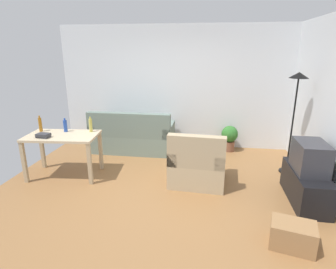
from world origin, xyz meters
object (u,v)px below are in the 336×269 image
potted_plant (229,137)px  tv (311,157)px  tv_stand (306,186)px  couch (133,137)px  armchair (198,165)px  bottle_squat (91,125)px  bottle_amber (40,124)px  storage_box (293,235)px  bottle_blue (65,126)px  book_stack (43,135)px  torchiere_lamp (296,96)px  desk (63,141)px

potted_plant → tv: bearing=-63.9°
tv_stand → potted_plant: 2.25m
couch → armchair: bearing=137.8°
bottle_squat → bottle_amber: bearing=-173.3°
tv_stand → bottle_squat: (-3.53, 0.55, 0.64)m
couch → bottle_squat: bottle_squat is taller
storage_box → bottle_blue: (-3.52, 1.59, 0.72)m
couch → tv_stand: 3.54m
bottle_blue → book_stack: bearing=-117.4°
armchair → storage_box: armchair is taller
torchiere_lamp → storage_box: 2.52m
tv → torchiere_lamp: (-0.00, 1.03, 0.71)m
storage_box → book_stack: size_ratio=2.07×
bottle_amber → book_stack: size_ratio=1.25×
desk → potted_plant: desk is taller
torchiere_lamp → bottle_squat: torchiere_lamp is taller
storage_box → book_stack: (-3.72, 1.21, 0.65)m
couch → tv: 3.57m
couch → bottle_amber: size_ratio=6.07×
torchiere_lamp → tv_stand: bearing=-90.0°
armchair → couch: bearing=-38.8°
bottle_amber → desk: bearing=-16.6°
couch → tv: bearing=151.2°
tv_stand → desk: size_ratio=0.88×
couch → armchair: 2.01m
armchair → bottle_blue: bottle_blue is taller
torchiere_lamp → potted_plant: size_ratio=3.18×
book_stack → bottle_squat: bearing=34.3°
tv → bottle_squat: bottle_squat is taller
potted_plant → bottle_amber: 3.83m
tv_stand → storage_box: bearing=157.2°
armchair → book_stack: bearing=8.9°
book_stack → bottle_blue: bearing=62.6°
armchair → storage_box: (1.15, -1.45, -0.17)m
torchiere_lamp → bottle_squat: (-3.53, -0.47, -0.53)m
bottle_amber → bottle_blue: (0.45, 0.05, -0.02)m
tv_stand → tv: (0.00, 0.00, 0.46)m
couch → desk: size_ratio=1.40×
armchair → bottle_amber: bottle_amber is taller
torchiere_lamp → armchair: torchiere_lamp is taller
armchair → bottle_amber: (-2.82, 0.09, 0.57)m
torchiere_lamp → bottle_squat: 3.60m
desk → tv_stand: bearing=-9.5°
torchiere_lamp → bottle_amber: bearing=-172.5°
potted_plant → bottle_amber: bearing=-155.4°
torchiere_lamp → bottle_amber: 4.50m
storage_box → book_stack: bearing=162.0°
tv_stand → book_stack: (-4.18, 0.11, 0.56)m
desk → storage_box: desk is taller
tv → torchiere_lamp: size_ratio=0.33×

